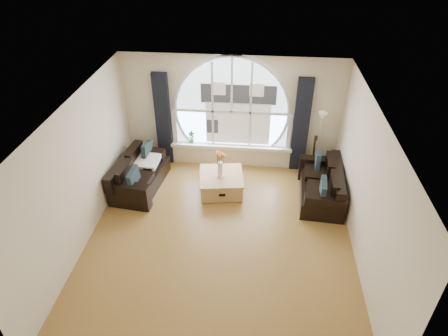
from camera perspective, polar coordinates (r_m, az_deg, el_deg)
ground at (r=7.64m, az=-0.66°, el=-10.34°), size 5.00×5.50×0.01m
ceiling at (r=6.07m, az=-0.82°, el=8.23°), size 5.00×5.50×0.01m
wall_back at (r=9.13m, az=1.12°, el=8.04°), size 5.00×0.01×2.70m
wall_front at (r=4.84m, az=-4.45°, el=-21.55°), size 5.00×0.01×2.70m
wall_left at (r=7.42m, az=-20.30°, el=-0.91°), size 0.01×5.50×2.70m
wall_right at (r=7.00m, az=20.10°, el=-3.15°), size 0.01×5.50×2.70m
attic_slope at (r=6.40m, az=19.23°, el=4.13°), size 0.92×5.50×0.72m
arched_window at (r=8.98m, az=1.13°, el=9.54°), size 2.60×0.06×2.15m
window_sill at (r=9.44m, az=1.02°, el=3.18°), size 2.90×0.22×0.08m
window_frame at (r=8.95m, az=1.11°, el=9.46°), size 2.76×0.08×2.15m
neighbor_house at (r=9.01m, az=2.07°, el=8.73°), size 1.70×0.02×1.50m
curtain_left at (r=9.35m, az=-8.84°, el=6.94°), size 0.35×0.12×2.30m
curtain_right at (r=9.14m, az=11.15°, el=6.02°), size 0.35×0.12×2.30m
sofa_left at (r=8.90m, az=-12.20°, el=-0.58°), size 1.03×1.75×0.74m
sofa_right at (r=8.64m, az=13.96°, el=-2.06°), size 0.94×1.71×0.74m
coffee_chest at (r=8.68m, az=-0.38°, el=-2.10°), size 1.06×1.06×0.46m
throw_blanket at (r=9.06m, az=-11.22°, el=0.97°), size 0.59×0.59×0.10m
vase_flowers at (r=8.33m, az=-0.57°, el=1.02°), size 0.24×0.24×0.70m
floor_lamp at (r=9.20m, az=13.57°, el=3.38°), size 0.24×0.24×1.60m
guitar at (r=9.35m, az=12.83°, el=2.09°), size 0.37×0.26×1.06m
potted_plant at (r=9.45m, az=-4.75°, el=4.49°), size 0.18×0.14×0.32m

